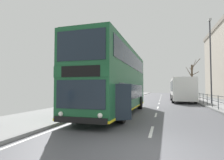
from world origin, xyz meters
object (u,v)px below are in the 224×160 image
object	(u,v)px
street_lamp_far_side	(211,55)
background_bus_far_lane	(182,89)
double_decker_bus_main	(116,80)
bare_tree_far_00	(192,79)

from	to	relation	value
street_lamp_far_side	background_bus_far_lane	bearing A→B (deg)	122.38
double_decker_bus_main	bare_tree_far_00	distance (m)	23.99
double_decker_bus_main	background_bus_far_lane	xyz separation A→B (m)	(5.46, 13.46, -0.66)
street_lamp_far_side	bare_tree_far_00	bearing A→B (deg)	89.94
street_lamp_far_side	bare_tree_far_00	world-z (taller)	street_lamp_far_side
bare_tree_far_00	background_bus_far_lane	bearing A→B (deg)	-105.81
background_bus_far_lane	bare_tree_far_00	size ratio (longest dim) A/B	1.36
street_lamp_far_side	bare_tree_far_00	distance (m)	13.31
double_decker_bus_main	background_bus_far_lane	distance (m)	14.54
background_bus_far_lane	bare_tree_far_00	xyz separation A→B (m)	(2.58, 9.12, 1.68)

